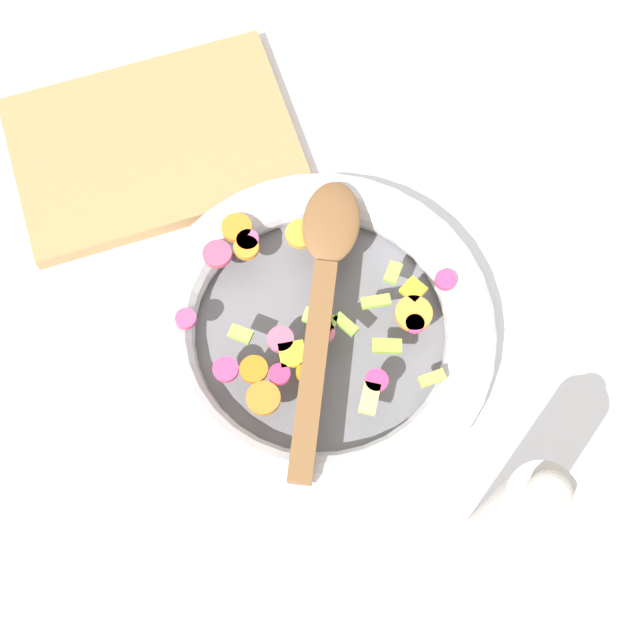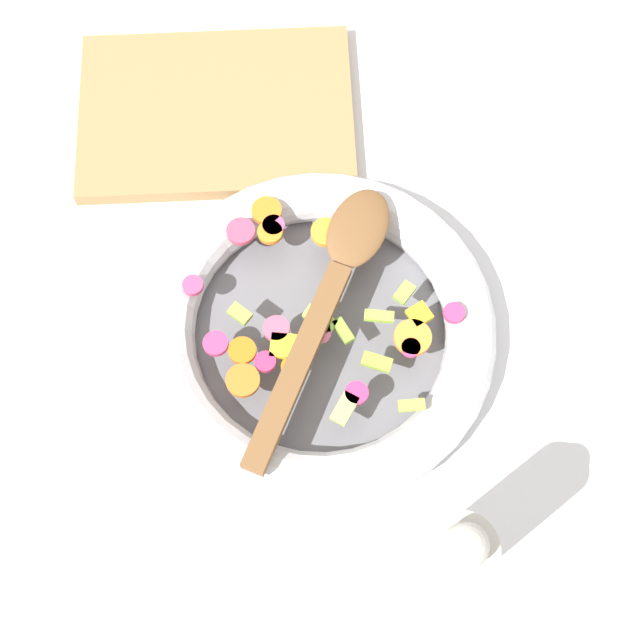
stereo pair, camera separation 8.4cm
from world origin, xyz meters
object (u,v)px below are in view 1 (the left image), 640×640
(wooden_spoon, at_px, (323,290))
(cutting_board, at_px, (153,144))
(pepper_mill, at_px, (515,519))
(skillet, at_px, (320,330))

(wooden_spoon, distance_m, cutting_board, 0.27)
(wooden_spoon, distance_m, pepper_mill, 0.27)
(cutting_board, bearing_deg, pepper_mill, 110.52)
(wooden_spoon, relative_size, cutting_board, 0.97)
(skillet, bearing_deg, wooden_spoon, -114.94)
(skillet, distance_m, wooden_spoon, 0.05)
(skillet, xyz_separation_m, pepper_mill, (-0.09, 0.24, 0.09))
(skillet, distance_m, cutting_board, 0.28)
(skillet, relative_size, pepper_mill, 1.42)
(skillet, relative_size, cutting_board, 1.15)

